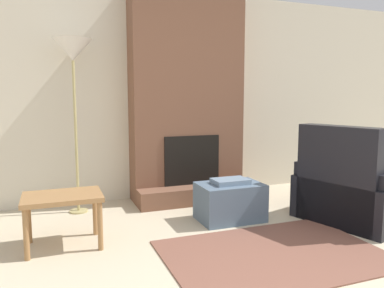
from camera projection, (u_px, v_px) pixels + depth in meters
wall_back at (181, 95)px, 4.85m from camera, size 7.54×0.06×2.60m
fireplace at (187, 101)px, 4.65m from camera, size 1.40×0.64×2.60m
ottoman at (230, 201)px, 3.89m from camera, size 0.66×0.45×0.44m
armchair at (354, 192)px, 3.88m from camera, size 1.23×1.23×1.00m
side_table at (63, 202)px, 3.18m from camera, size 0.65×0.46×0.46m
floor_lamp_left at (73, 56)px, 3.98m from camera, size 0.41×0.41×1.89m
area_rug at (274, 254)px, 3.05m from camera, size 1.78×1.22×0.01m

